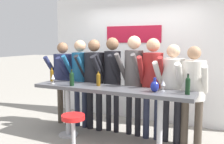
{
  "coord_description": "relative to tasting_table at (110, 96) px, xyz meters",
  "views": [
    {
      "loc": [
        1.78,
        -3.65,
        1.74
      ],
      "look_at": [
        0.0,
        0.08,
        1.21
      ],
      "focal_mm": 40.0,
      "sensor_mm": 36.0,
      "label": 1
    }
  ],
  "objects": [
    {
      "name": "person_far_left",
      "position": [
        -1.32,
        0.5,
        0.23
      ],
      "size": [
        0.49,
        0.59,
        1.7
      ],
      "rotation": [
        0.0,
        0.0,
        -0.14
      ],
      "color": "#473D33",
      "rests_on": "ground_plane"
    },
    {
      "name": "wine_bottle_2",
      "position": [
        -1.28,
        0.1,
        0.27
      ],
      "size": [
        0.07,
        0.07,
        0.28
      ],
      "color": "brown",
      "rests_on": "tasting_table"
    },
    {
      "name": "wine_bottle_3",
      "position": [
        1.24,
        -0.0,
        0.28
      ],
      "size": [
        0.07,
        0.07,
        0.3
      ],
      "color": "black",
      "rests_on": "tasting_table"
    },
    {
      "name": "back_wall",
      "position": [
        -0.0,
        1.53,
        0.56
      ],
      "size": [
        4.35,
        0.12,
        2.75
      ],
      "color": "white",
      "rests_on": "ground_plane"
    },
    {
      "name": "wine_bottle_0",
      "position": [
        -0.25,
        0.06,
        0.26
      ],
      "size": [
        0.07,
        0.07,
        0.26
      ],
      "color": "brown",
      "rests_on": "tasting_table"
    },
    {
      "name": "person_center",
      "position": [
        -0.21,
        0.53,
        0.31
      ],
      "size": [
        0.41,
        0.55,
        1.79
      ],
      "rotation": [
        0.0,
        0.0,
        -0.12
      ],
      "color": "black",
      "rests_on": "ground_plane"
    },
    {
      "name": "tasting_table",
      "position": [
        0.0,
        0.0,
        0.0
      ],
      "size": [
        2.75,
        0.55,
        0.96
      ],
      "color": "#4C4C51",
      "rests_on": "ground_plane"
    },
    {
      "name": "wine_glass_1",
      "position": [
        -1.08,
        -0.11,
        0.27
      ],
      "size": [
        0.07,
        0.07,
        0.18
      ],
      "color": "silver",
      "rests_on": "tasting_table"
    },
    {
      "name": "wine_glass_0",
      "position": [
        0.86,
        0.1,
        0.27
      ],
      "size": [
        0.07,
        0.07,
        0.18
      ],
      "color": "silver",
      "rests_on": "tasting_table"
    },
    {
      "name": "decorative_vase",
      "position": [
        0.77,
        -0.03,
        0.23
      ],
      "size": [
        0.13,
        0.13,
        0.22
      ],
      "color": "navy",
      "rests_on": "tasting_table"
    },
    {
      "name": "bar_stool",
      "position": [
        -0.31,
        -0.63,
        -0.41
      ],
      "size": [
        0.37,
        0.37,
        0.63
      ],
      "color": "#B2B2B7",
      "rests_on": "ground_plane"
    },
    {
      "name": "ground_plane",
      "position": [
        0.0,
        0.0,
        -0.82
      ],
      "size": [
        40.0,
        40.0,
        0.0
      ],
      "primitive_type": "plane",
      "color": "gray"
    },
    {
      "name": "person_center_left",
      "position": [
        -0.57,
        0.47,
        0.26
      ],
      "size": [
        0.48,
        0.58,
        1.76
      ],
      "rotation": [
        0.0,
        0.0,
        -0.07
      ],
      "color": "black",
      "rests_on": "ground_plane"
    },
    {
      "name": "person_right",
      "position": [
        0.58,
        0.49,
        0.29
      ],
      "size": [
        0.46,
        0.58,
        1.78
      ],
      "rotation": [
        0.0,
        0.0,
        0.11
      ],
      "color": "#23283D",
      "rests_on": "ground_plane"
    },
    {
      "name": "person_center_right",
      "position": [
        0.22,
        0.52,
        0.32
      ],
      "size": [
        0.45,
        0.58,
        1.82
      ],
      "rotation": [
        0.0,
        0.0,
        -0.14
      ],
      "color": "black",
      "rests_on": "ground_plane"
    },
    {
      "name": "person_left",
      "position": [
        -0.9,
        0.5,
        0.27
      ],
      "size": [
        0.41,
        0.54,
        1.75
      ],
      "rotation": [
        0.0,
        0.0,
        -0.04
      ],
      "color": "#23283D",
      "rests_on": "ground_plane"
    },
    {
      "name": "person_far_right",
      "position": [
        0.92,
        0.48,
        0.21
      ],
      "size": [
        0.51,
        0.6,
        1.67
      ],
      "rotation": [
        0.0,
        0.0,
        -0.15
      ],
      "color": "black",
      "rests_on": "ground_plane"
    },
    {
      "name": "person_rightmost",
      "position": [
        1.25,
        0.47,
        0.19
      ],
      "size": [
        0.47,
        0.55,
        1.65
      ],
      "rotation": [
        0.0,
        0.0,
        0.01
      ],
      "color": "#473D33",
      "rests_on": "ground_plane"
    },
    {
      "name": "wine_bottle_1",
      "position": [
        -0.67,
        -0.12,
        0.27
      ],
      "size": [
        0.08,
        0.08,
        0.28
      ],
      "color": "black",
      "rests_on": "tasting_table"
    }
  ]
}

